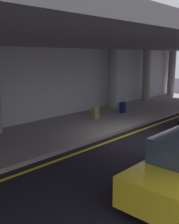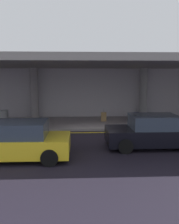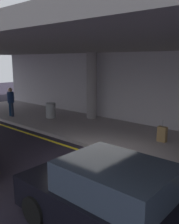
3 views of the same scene
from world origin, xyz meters
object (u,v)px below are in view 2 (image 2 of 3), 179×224
(suitcase_upright_secondary, at_px, (136,117))
(trash_bin_steel, at_px, (4,116))
(support_column_left_mid, at_px, (143,93))
(car_black, at_px, (152,132))
(suitcase_upright_primary, at_px, (104,117))
(support_column_far_left, at_px, (34,94))
(car_yellow_taxi, at_px, (18,141))

(suitcase_upright_secondary, xyz_separation_m, trash_bin_steel, (-8.94, -0.09, 0.11))
(support_column_left_mid, relative_size, trash_bin_steel, 4.29)
(car_black, bearing_deg, suitcase_upright_primary, 103.36)
(support_column_far_left, height_order, car_yellow_taxi, support_column_far_left)
(support_column_far_left, bearing_deg, support_column_left_mid, 0.00)
(suitcase_upright_secondary, height_order, trash_bin_steel, suitcase_upright_secondary)
(car_yellow_taxi, xyz_separation_m, suitcase_upright_secondary, (6.34, 6.74, -0.25))
(support_column_far_left, height_order, car_black, support_column_far_left)
(support_column_left_mid, distance_m, car_yellow_taxi, 10.95)
(suitcase_upright_secondary, bearing_deg, support_column_far_left, -171.51)
(suitcase_upright_secondary, relative_size, trash_bin_steel, 1.06)
(suitcase_upright_primary, xyz_separation_m, suitcase_upright_secondary, (2.23, -0.12, 0.00))
(suitcase_upright_primary, height_order, suitcase_upright_secondary, same)
(car_yellow_taxi, relative_size, suitcase_upright_primary, 4.56)
(support_column_left_mid, bearing_deg, support_column_far_left, 180.00)
(suitcase_upright_primary, bearing_deg, suitcase_upright_secondary, 6.88)
(car_black, xyz_separation_m, suitcase_upright_secondary, (0.61, 5.47, -0.25))
(car_black, xyz_separation_m, suitcase_upright_primary, (-1.62, 5.59, -0.25))
(suitcase_upright_secondary, bearing_deg, trash_bin_steel, -159.58)
(support_column_far_left, xyz_separation_m, car_yellow_taxi, (0.82, -8.17, -1.26))
(car_black, distance_m, trash_bin_steel, 9.91)
(support_column_left_mid, xyz_separation_m, suitcase_upright_primary, (-3.08, -1.32, -1.51))
(car_black, bearing_deg, car_yellow_taxi, -170.37)
(car_yellow_taxi, bearing_deg, suitcase_upright_secondary, 50.95)
(support_column_far_left, bearing_deg, suitcase_upright_primary, -14.98)
(car_yellow_taxi, xyz_separation_m, trash_bin_steel, (-2.60, 6.65, -0.14))
(car_black, relative_size, trash_bin_steel, 4.82)
(support_column_far_left, relative_size, support_column_left_mid, 1.00)
(car_black, distance_m, car_yellow_taxi, 5.86)
(suitcase_upright_secondary, bearing_deg, support_column_left_mid, 79.46)
(support_column_far_left, xyz_separation_m, suitcase_upright_secondary, (7.16, -1.44, -1.51))
(suitcase_upright_primary, bearing_deg, support_column_far_left, 174.94)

